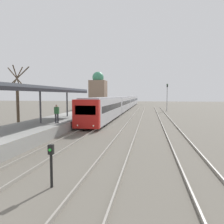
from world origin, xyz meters
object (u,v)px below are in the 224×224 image
object	(u,v)px
person_on_platform	(57,113)
signal_mast_far	(167,94)
signal_post_near	(51,161)
train_near	(125,102)

from	to	relation	value
person_on_platform	signal_mast_far	world-z (taller)	signal_mast_far
signal_post_near	signal_mast_far	world-z (taller)	signal_mast_far
train_near	signal_post_near	world-z (taller)	train_near
train_near	signal_mast_far	distance (m)	10.90
person_on_platform	train_near	xyz separation A→B (m)	(2.33, 34.48, -0.11)
signal_mast_far	train_near	bearing A→B (deg)	152.91
person_on_platform	train_near	distance (m)	34.56
train_near	signal_post_near	bearing A→B (deg)	-87.09
train_near	signal_mast_far	size ratio (longest dim) A/B	11.51
person_on_platform	train_near	size ratio (longest dim) A/B	0.02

